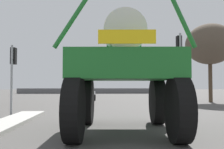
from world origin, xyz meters
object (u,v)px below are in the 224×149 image
Objects in this scene: traffic_signal_near_right at (179,56)px; oversize_sprayer at (124,72)px; sedan_ahead at (83,94)px; bare_tree_right at (210,44)px; traffic_signal_near_left at (13,64)px.

oversize_sprayer is at bearing -127.19° from traffic_signal_near_right.
traffic_signal_near_right reaches higher than oversize_sprayer.
bare_tree_right is (11.32, -1.09, 4.44)m from sedan_ahead.
traffic_signal_near_left is at bearing 179.93° from traffic_signal_near_right.
sedan_ahead is 12.21m from bare_tree_right.
bare_tree_right is (14.13, 8.86, 2.58)m from traffic_signal_near_left.
bare_tree_right is (5.65, 8.87, 2.09)m from traffic_signal_near_right.
sedan_ahead is at bearing 74.21° from traffic_signal_near_left.
traffic_signal_near_right is (8.48, -0.01, 0.49)m from traffic_signal_near_left.
oversize_sprayer is 1.22× the size of sedan_ahead.
oversize_sprayer is 1.47× the size of traffic_signal_near_left.
sedan_ahead is 1.01× the size of traffic_signal_near_right.
oversize_sprayer reaches higher than traffic_signal_near_left.
oversize_sprayer is at bearing -39.96° from traffic_signal_near_left.
oversize_sprayer is 5.55m from traffic_signal_near_right.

